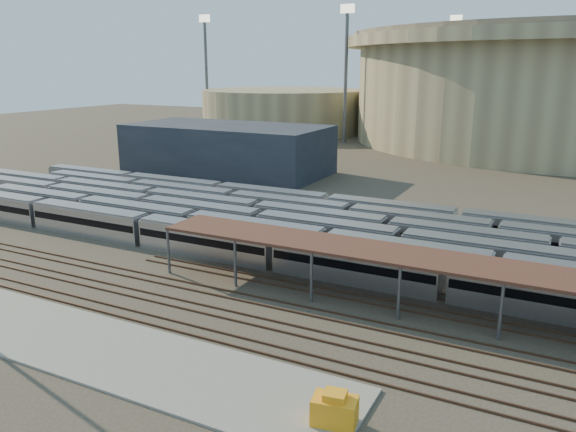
{
  "coord_description": "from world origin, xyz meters",
  "views": [
    {
      "loc": [
        29.85,
        -44.51,
        22.14
      ],
      "look_at": [
        1.2,
        12.0,
        5.03
      ],
      "focal_mm": 35.0,
      "sensor_mm": 36.0,
      "label": 1
    }
  ],
  "objects": [
    {
      "name": "ground",
      "position": [
        0.0,
        0.0,
        0.0
      ],
      "size": [
        420.0,
        420.0,
        0.0
      ],
      "primitive_type": "plane",
      "color": "#383026",
      "rests_on": "ground"
    },
    {
      "name": "apron",
      "position": [
        -5.0,
        -15.0,
        0.1
      ],
      "size": [
        50.0,
        9.0,
        0.2
      ],
      "primitive_type": "cube",
      "color": "gray",
      "rests_on": "ground"
    },
    {
      "name": "subway_trains",
      "position": [
        -0.48,
        18.5,
        1.8
      ],
      "size": [
        125.95,
        23.9,
        3.6
      ],
      "color": "silver",
      "rests_on": "ground"
    },
    {
      "name": "inspection_shed",
      "position": [
        22.0,
        4.0,
        4.98
      ],
      "size": [
        60.3,
        6.0,
        5.3
      ],
      "color": "#55555A",
      "rests_on": "ground"
    },
    {
      "name": "empty_tracks",
      "position": [
        0.0,
        -5.0,
        0.09
      ],
      "size": [
        170.0,
        9.62,
        0.18
      ],
      "color": "#4C3323",
      "rests_on": "ground"
    },
    {
      "name": "stadium",
      "position": [
        25.0,
        140.0,
        16.47
      ],
      "size": [
        124.0,
        124.0,
        32.5
      ],
      "color": "#978E66",
      "rests_on": "ground"
    },
    {
      "name": "secondary_arena",
      "position": [
        -60.0,
        130.0,
        7.0
      ],
      "size": [
        56.0,
        56.0,
        14.0
      ],
      "primitive_type": "cylinder",
      "color": "#978E66",
      "rests_on": "ground"
    },
    {
      "name": "service_building",
      "position": [
        -35.0,
        55.0,
        5.0
      ],
      "size": [
        42.0,
        20.0,
        10.0
      ],
      "primitive_type": "cube",
      "color": "#1E232D",
      "rests_on": "ground"
    },
    {
      "name": "floodlight_0",
      "position": [
        -30.0,
        110.0,
        20.65
      ],
      "size": [
        4.0,
        1.0,
        38.4
      ],
      "color": "#55555A",
      "rests_on": "ground"
    },
    {
      "name": "floodlight_1",
      "position": [
        -85.0,
        120.0,
        20.65
      ],
      "size": [
        4.0,
        1.0,
        38.4
      ],
      "color": "#55555A",
      "rests_on": "ground"
    },
    {
      "name": "floodlight_3",
      "position": [
        -10.0,
        160.0,
        20.65
      ],
      "size": [
        4.0,
        1.0,
        38.4
      ],
      "color": "#55555A",
      "rests_on": "ground"
    },
    {
      "name": "yellow_equipment",
      "position": [
        18.5,
        -15.62,
        1.08
      ],
      "size": [
        3.07,
        2.2,
        1.76
      ],
      "primitive_type": "cube",
      "rotation": [
        0.0,
        0.0,
        0.16
      ],
      "color": "orange",
      "rests_on": "apron"
    }
  ]
}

